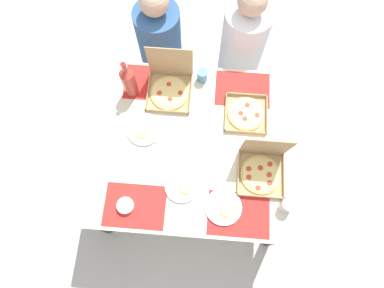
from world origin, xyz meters
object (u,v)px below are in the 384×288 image
object	(u,v)px
soda_bottle	(129,81)
cup_dark	(287,205)
plate_near_left	(144,130)
cup_clear_left	(202,76)
condiment_bowl	(126,206)
pizza_box_corner_right	(170,86)
diner_left_seat	(161,51)
diner_right_seat	(240,54)
plate_far_left	(224,207)
plate_far_right	(182,186)
pizza_box_edge_far	(246,114)
pizza_box_corner_left	(262,169)

from	to	relation	value
soda_bottle	cup_dark	xyz separation A→B (m)	(0.99, -0.68, -0.08)
plate_near_left	cup_clear_left	size ratio (longest dim) A/B	2.47
plate_near_left	condiment_bowl	world-z (taller)	condiment_bowl
pizza_box_corner_right	diner_left_seat	distance (m)	0.55
cup_dark	diner_right_seat	world-z (taller)	diner_right_seat
plate_far_left	condiment_bowl	size ratio (longest dim) A/B	2.20
plate_far_left	condiment_bowl	xyz separation A→B (m)	(-0.57, -0.04, 0.01)
plate_near_left	condiment_bowl	xyz separation A→B (m)	(-0.05, -0.48, 0.01)
plate_far_right	pizza_box_edge_far	bearing A→B (deg)	53.98
plate_far_right	cup_clear_left	bearing A→B (deg)	84.67
diner_left_seat	plate_far_left	bearing A→B (deg)	-66.61
pizza_box_edge_far	soda_bottle	xyz separation A→B (m)	(-0.75, 0.11, 0.12)
pizza_box_corner_left	condiment_bowl	xyz separation A→B (m)	(-0.78, -0.28, -0.03)
plate_far_left	soda_bottle	bearing A→B (deg)	131.68
pizza_box_corner_right	cup_clear_left	xyz separation A→B (m)	(0.21, 0.10, -0.00)
plate_far_left	condiment_bowl	world-z (taller)	condiment_bowl
soda_bottle	cup_dark	size ratio (longest dim) A/B	3.40
condiment_bowl	cup_clear_left	bearing A→B (deg)	66.30
pizza_box_corner_left	diner_right_seat	world-z (taller)	diner_right_seat
plate_far_right	plate_far_left	world-z (taller)	same
plate_far_right	plate_far_left	bearing A→B (deg)	-22.26
soda_bottle	condiment_bowl	bearing A→B (deg)	-84.90
plate_near_left	soda_bottle	xyz separation A→B (m)	(-0.11, 0.27, 0.12)
pizza_box_corner_left	diner_right_seat	xyz separation A→B (m)	(-0.12, 0.96, -0.25)
plate_far_right	diner_right_seat	distance (m)	1.17
condiment_bowl	plate_far_left	bearing A→B (deg)	3.65
cup_dark	condiment_bowl	size ratio (longest dim) A/B	0.97
diner_right_seat	diner_left_seat	bearing A→B (deg)	180.00
plate_far_left	diner_right_seat	size ratio (longest dim) A/B	0.18
soda_bottle	plate_far_right	bearing A→B (deg)	-57.86
cup_dark	diner_left_seat	size ratio (longest dim) A/B	0.09
pizza_box_corner_left	condiment_bowl	size ratio (longest dim) A/B	3.15
plate_far_left	diner_left_seat	size ratio (longest dim) A/B	0.19
plate_far_left	cup_clear_left	world-z (taller)	cup_clear_left
plate_far_left	plate_near_left	xyz separation A→B (m)	(-0.52, 0.45, -0.00)
pizza_box_corner_right	diner_left_seat	size ratio (longest dim) A/B	0.29
pizza_box_corner_right	soda_bottle	size ratio (longest dim) A/B	0.99
pizza_box_edge_far	cup_dark	size ratio (longest dim) A/B	2.81
pizza_box_edge_far	condiment_bowl	world-z (taller)	same
soda_bottle	cup_clear_left	size ratio (longest dim) A/B	3.63
cup_clear_left	diner_right_seat	distance (m)	0.51
pizza_box_edge_far	cup_clear_left	world-z (taller)	cup_clear_left
condiment_bowl	diner_right_seat	xyz separation A→B (m)	(0.66, 1.23, -0.22)
soda_bottle	plate_far_left	bearing A→B (deg)	-48.32
plate_near_left	diner_left_seat	size ratio (longest dim) A/B	0.20
pizza_box_edge_far	diner_left_seat	size ratio (longest dim) A/B	0.24
pizza_box_corner_right	pizza_box_corner_left	size ratio (longest dim) A/B	1.03
pizza_box_corner_right	plate_near_left	world-z (taller)	pizza_box_corner_right
pizza_box_edge_far	pizza_box_corner_right	bearing A→B (deg)	164.40
pizza_box_corner_right	cup_clear_left	world-z (taller)	pizza_box_corner_right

